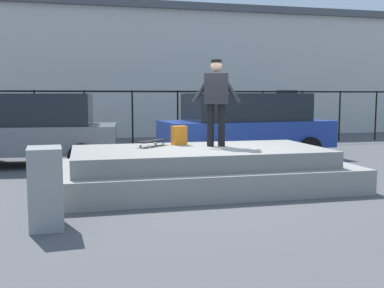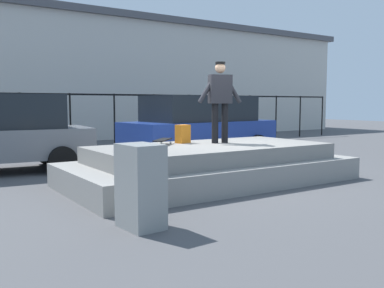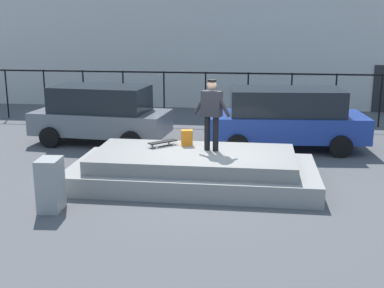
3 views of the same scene
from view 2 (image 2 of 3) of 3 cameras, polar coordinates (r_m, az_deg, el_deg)
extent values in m
plane|color=#4C4C4F|center=(9.11, 3.83, -4.78)|extent=(60.00, 60.00, 0.00)
cube|color=gray|center=(8.82, 2.52, -3.62)|extent=(5.81, 2.82, 0.45)
cube|color=gray|center=(8.77, 2.53, -1.15)|extent=(4.76, 2.31, 0.31)
cylinder|color=black|center=(9.19, 4.35, 2.75)|extent=(0.14, 0.14, 0.84)
cylinder|color=black|center=(9.12, 3.05, 2.73)|extent=(0.14, 0.14, 0.84)
cube|color=#26262B|center=(9.15, 3.73, 7.24)|extent=(0.52, 0.37, 0.60)
cylinder|color=#26262B|center=(9.25, 5.41, 7.13)|extent=(0.41, 0.21, 0.57)
cylinder|color=#26262B|center=(9.06, 2.02, 7.19)|extent=(0.41, 0.21, 0.57)
sphere|color=tan|center=(9.17, 3.75, 9.99)|extent=(0.22, 0.22, 0.22)
cylinder|color=black|center=(9.18, 3.76, 10.61)|extent=(0.26, 0.26, 0.05)
cube|color=black|center=(8.72, -3.90, 0.56)|extent=(0.69, 0.68, 0.02)
cylinder|color=silver|center=(8.94, -2.85, 0.17)|extent=(0.06, 0.06, 0.06)
cylinder|color=silver|center=(8.99, -4.08, 0.19)|extent=(0.06, 0.06, 0.06)
cylinder|color=silver|center=(8.46, -3.70, -0.13)|extent=(0.06, 0.06, 0.06)
cylinder|color=silver|center=(8.52, -4.99, -0.10)|extent=(0.06, 0.06, 0.06)
cube|color=orange|center=(9.15, -1.22, 1.34)|extent=(0.32, 0.25, 0.39)
cylinder|color=black|center=(12.05, -18.55, -1.01)|extent=(0.66, 0.28, 0.64)
cylinder|color=black|center=(10.21, -16.72, -2.07)|extent=(0.66, 0.28, 0.64)
cube|color=navy|center=(13.15, 1.04, 1.42)|extent=(4.88, 2.37, 0.75)
cube|color=black|center=(13.12, 1.05, 4.71)|extent=(3.45, 2.01, 0.76)
cylinder|color=black|center=(13.14, -6.71, -0.25)|extent=(0.66, 0.27, 0.64)
cylinder|color=black|center=(11.49, -1.40, -1.03)|extent=(0.66, 0.27, 0.64)
cylinder|color=black|center=(14.89, 2.92, 0.44)|extent=(0.66, 0.27, 0.64)
cylinder|color=black|center=(13.46, 8.60, -0.14)|extent=(0.66, 0.27, 0.64)
cube|color=gray|center=(5.60, -6.81, -5.57)|extent=(0.48, 0.63, 1.09)
cylinder|color=black|center=(14.74, -21.69, 2.56)|extent=(0.06, 0.06, 1.95)
cylinder|color=black|center=(15.16, -15.76, 2.81)|extent=(0.06, 0.06, 1.95)
cylinder|color=black|center=(15.72, -10.20, 3.02)|extent=(0.06, 0.06, 1.95)
cylinder|color=black|center=(16.43, -5.07, 3.18)|extent=(0.06, 0.06, 1.95)
cylinder|color=black|center=(17.25, -0.39, 3.31)|extent=(0.06, 0.06, 1.95)
cylinder|color=black|center=(18.18, 3.83, 3.40)|extent=(0.06, 0.06, 1.95)
cylinder|color=black|center=(19.19, 7.63, 3.47)|extent=(0.06, 0.06, 1.95)
cylinder|color=black|center=(20.28, 11.03, 3.52)|extent=(0.06, 0.06, 1.95)
cylinder|color=black|center=(21.44, 14.08, 3.56)|extent=(0.06, 0.06, 1.95)
cylinder|color=black|center=(22.65, 16.81, 3.58)|extent=(0.06, 0.06, 1.95)
cube|color=black|center=(15.41, -13.00, 6.39)|extent=(24.00, 0.04, 0.06)
cube|color=beige|center=(22.17, -19.58, 7.87)|extent=(32.68, 7.50, 5.36)
cube|color=#4C4C51|center=(22.49, -19.82, 15.09)|extent=(33.33, 7.87, 0.30)
cube|color=#262628|center=(21.40, 0.43, 3.79)|extent=(1.00, 0.06, 2.00)
camera|label=1|loc=(3.29, 81.04, 3.78)|focal=42.53mm
camera|label=3|loc=(8.16, 90.71, 15.39)|focal=46.57mm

